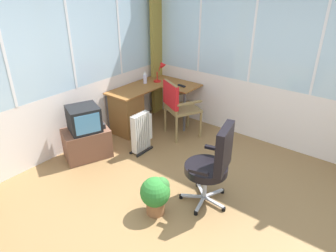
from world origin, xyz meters
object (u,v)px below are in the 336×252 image
at_px(spray_bottle, 145,78).
at_px(space_heater, 142,132).
at_px(wooden_armchair, 176,102).
at_px(desk, 131,110).
at_px(tv_remote, 182,86).
at_px(desk_lamp, 162,69).
at_px(office_chair, 214,162).
at_px(tv_on_stand, 86,135).
at_px(potted_plant, 156,193).

xyz_separation_m(spray_bottle, space_heater, (-0.84, -0.68, -0.51)).
bearing_deg(wooden_armchair, desk, 115.26).
xyz_separation_m(desk, spray_bottle, (0.47, 0.08, 0.43)).
bearing_deg(space_heater, spray_bottle, 38.78).
bearing_deg(tv_remote, space_heater, -167.24).
bearing_deg(space_heater, desk, 58.02).
relative_size(desk_lamp, space_heater, 0.57).
height_order(office_chair, tv_on_stand, office_chair).
bearing_deg(tv_on_stand, spray_bottle, 5.80).
xyz_separation_m(desk, wooden_armchair, (0.33, -0.70, 0.20)).
relative_size(desk_lamp, potted_plant, 0.77).
bearing_deg(space_heater, tv_on_stand, 139.51).
bearing_deg(desk_lamp, desk, 174.19).
relative_size(spray_bottle, potted_plant, 0.47).
distance_m(wooden_armchair, space_heater, 0.77).
height_order(office_chair, potted_plant, office_chair).
relative_size(desk_lamp, tv_remote, 2.36).
distance_m(spray_bottle, space_heater, 1.20).
bearing_deg(tv_remote, wooden_armchair, -146.43).
bearing_deg(wooden_armchair, space_heater, 171.07).
bearing_deg(desk_lamp, potted_plant, -142.35).
relative_size(tv_remote, potted_plant, 0.33).
bearing_deg(office_chair, space_heater, 75.30).
xyz_separation_m(tv_remote, wooden_armchair, (-0.40, -0.19, -0.13)).
bearing_deg(space_heater, potted_plant, -131.04).
bearing_deg(wooden_armchair, potted_plant, -149.77).
xyz_separation_m(desk, potted_plant, (-1.29, -1.65, -0.13)).
bearing_deg(office_chair, tv_remote, 45.79).
xyz_separation_m(desk, office_chair, (-0.75, -2.05, 0.17)).
relative_size(desk_lamp, spray_bottle, 1.64).
bearing_deg(wooden_armchair, tv_on_stand, 154.19).
distance_m(tv_remote, spray_bottle, 0.66).
xyz_separation_m(space_heater, potted_plant, (-0.92, -1.06, -0.05)).
bearing_deg(potted_plant, wooden_armchair, 30.23).
distance_m(tv_remote, potted_plant, 2.37).
distance_m(desk_lamp, tv_remote, 0.49).
bearing_deg(space_heater, tv_remote, 3.89).
bearing_deg(desk_lamp, spray_bottle, 149.89).
bearing_deg(desk, tv_remote, -35.16).
height_order(spray_bottle, space_heater, spray_bottle).
relative_size(wooden_armchair, space_heater, 1.52).
xyz_separation_m(wooden_armchair, tv_on_stand, (-1.32, 0.64, -0.25)).
bearing_deg(wooden_armchair, desk_lamp, 56.41).
xyz_separation_m(desk_lamp, office_chair, (-1.50, -1.97, -0.38)).
bearing_deg(tv_remote, tv_on_stand, 174.14).
height_order(desk, tv_on_stand, tv_on_stand).
bearing_deg(tv_remote, potted_plant, -141.96).
distance_m(office_chair, tv_on_stand, 2.01).
bearing_deg(tv_on_stand, office_chair, -83.15).
xyz_separation_m(wooden_armchair, office_chair, (-1.08, -1.34, -0.03)).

